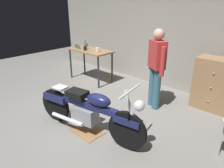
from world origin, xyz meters
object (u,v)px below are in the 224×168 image
Objects in this scene: motorcycle at (88,110)px; mug_green_speckled at (79,47)px; mug_brown_stoneware at (76,46)px; mug_blue_enamel at (86,45)px; person_standing at (156,66)px; mug_black_matte at (85,48)px; bottle at (85,45)px; wooden_dresser at (215,85)px; mug_white_ceramic at (97,50)px.

motorcycle is 20.56× the size of mug_green_speckled.
mug_blue_enamel is at bearing 84.05° from mug_brown_stoneware.
person_standing is 2.24m from mug_black_matte.
mug_black_matte is 0.42m from mug_brown_stoneware.
bottle is (0.16, 0.11, 0.05)m from mug_green_speckled.
mug_green_speckled is at bearing -75.16° from mug_blue_enamel.
mug_black_matte is 0.53m from mug_blue_enamel.
mug_black_matte is 0.19m from bottle.
mug_black_matte is (-1.94, 1.62, 0.51)m from motorcycle.
person_standing is 2.53m from mug_green_speckled.
wooden_dresser is 9.26× the size of mug_brown_stoneware.
mug_black_matte reaches higher than mug_green_speckled.
wooden_dresser is 3.71m from mug_brown_stoneware.
mug_blue_enamel is 1.00× the size of mug_brown_stoneware.
motorcycle is 18.97× the size of mug_black_matte.
mug_brown_stoneware is at bearing -95.95° from mug_blue_enamel.
mug_white_ceramic is at bearing 1.15° from bottle.
motorcycle is 18.25× the size of mug_brown_stoneware.
mug_green_speckled is 0.65m from mug_white_ceramic.
wooden_dresser reaches higher than mug_green_speckled.
person_standing is at bearing -8.04° from mug_blue_enamel.
mug_green_speckled is at bearing 31.42° from person_standing.
mug_white_ceramic is (-2.86, -0.62, 0.40)m from wooden_dresser.
mug_brown_stoneware is at bearing 169.99° from mug_green_speckled.
person_standing is at bearing 69.39° from motorcycle.
mug_blue_enamel is at bearing -173.81° from wooden_dresser.
bottle reaches higher than mug_blue_enamel.
bottle is (-3.33, -0.63, 0.45)m from wooden_dresser.
mug_black_matte is 0.47× the size of bottle.
person_standing reaches higher than wooden_dresser.
person_standing is 15.83× the size of mug_green_speckled.
mug_brown_stoneware is (-2.66, 0.04, 0.03)m from person_standing.
person_standing is 2.65m from mug_blue_enamel.
wooden_dresser reaches higher than mug_blue_enamel.
bottle is (0.25, -0.24, 0.05)m from mug_blue_enamel.
mug_blue_enamel is at bearing 104.84° from mug_green_speckled.
mug_brown_stoneware is (-0.03, -0.33, 0.01)m from mug_blue_enamel.
person_standing is 2.66m from mug_brown_stoneware.
mug_black_matte reaches higher than mug_brown_stoneware.
mug_green_speckled is at bearing -10.01° from mug_brown_stoneware.
mug_blue_enamel is 0.49× the size of bottle.
wooden_dresser is at bearing 12.19° from mug_white_ceramic.
motorcycle is at bearing -36.09° from mug_green_speckled.
bottle is at bearing -43.07° from mug_blue_enamel.
person_standing reaches higher than bottle.
mug_green_speckled is (-2.24, 1.63, 0.49)m from motorcycle.
motorcycle is 2.42m from mug_white_ceramic.
wooden_dresser is at bearing -109.72° from person_standing.
motorcycle is at bearing -40.04° from bottle.
mug_green_speckled is (-0.29, 0.01, -0.01)m from mug_black_matte.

